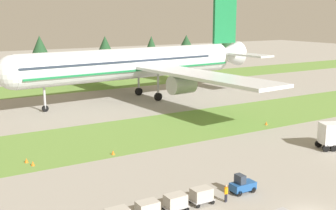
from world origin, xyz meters
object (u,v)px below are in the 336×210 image
(baggage_tug, at_px, (242,185))
(taxiway_marker_1, at_px, (113,152))
(taxiway_marker_0, at_px, (33,163))
(taxiway_marker_2, at_px, (266,123))
(cargo_dolly_third, at_px, (148,208))
(airliner, at_px, (139,63))
(taxiway_marker_3, at_px, (26,160))
(cargo_dolly_second, at_px, (176,201))
(ground_crew_marshaller, at_px, (226,193))
(cargo_dolly_lead, at_px, (201,194))

(baggage_tug, bearing_deg, taxiway_marker_1, -160.06)
(taxiway_marker_0, distance_m, taxiway_marker_2, 37.60)
(cargo_dolly_third, bearing_deg, taxiway_marker_1, 166.16)
(taxiway_marker_1, bearing_deg, cargo_dolly_third, -104.25)
(taxiway_marker_0, relative_size, taxiway_marker_1, 0.99)
(airliner, xyz_separation_m, taxiway_marker_1, (-19.86, -31.31, -7.51))
(taxiway_marker_0, bearing_deg, taxiway_marker_2, -0.09)
(airliner, distance_m, taxiway_marker_3, 42.29)
(cargo_dolly_third, relative_size, taxiway_marker_3, 3.83)
(taxiway_marker_0, xyz_separation_m, taxiway_marker_1, (9.90, -1.14, 0.00))
(airliner, distance_m, cargo_dolly_third, 55.19)
(taxiway_marker_1, relative_size, taxiway_marker_3, 1.00)
(cargo_dolly_second, bearing_deg, baggage_tug, 90.00)
(ground_crew_marshaller, distance_m, taxiway_marker_1, 19.03)
(taxiway_marker_1, bearing_deg, ground_crew_marshaller, -79.27)
(airliner, height_order, taxiway_marker_3, airliner)
(cargo_dolly_third, height_order, taxiway_marker_1, cargo_dolly_third)
(taxiway_marker_1, height_order, taxiway_marker_2, taxiway_marker_1)
(cargo_dolly_third, distance_m, taxiway_marker_1, 18.31)
(airliner, bearing_deg, cargo_dolly_second, 151.34)
(baggage_tug, xyz_separation_m, cargo_dolly_third, (-10.82, 0.08, 0.10))
(airliner, distance_m, cargo_dolly_second, 54.00)
(taxiway_marker_0, bearing_deg, ground_crew_marshaller, -55.87)
(taxiway_marker_1, bearing_deg, airliner, 57.61)
(cargo_dolly_lead, bearing_deg, airliner, 159.69)
(cargo_dolly_third, bearing_deg, cargo_dolly_lead, 90.00)
(cargo_dolly_second, xyz_separation_m, taxiway_marker_2, (29.30, 18.85, -0.64))
(taxiway_marker_2, bearing_deg, cargo_dolly_lead, -144.45)
(cargo_dolly_lead, relative_size, taxiway_marker_3, 3.83)
(baggage_tug, xyz_separation_m, ground_crew_marshaller, (-2.78, -0.87, 0.13))
(cargo_dolly_lead, xyz_separation_m, ground_crew_marshaller, (2.24, -0.91, 0.03))
(cargo_dolly_second, relative_size, cargo_dolly_third, 1.00)
(cargo_dolly_third, distance_m, ground_crew_marshaller, 8.10)
(cargo_dolly_second, bearing_deg, taxiway_marker_1, 175.25)
(cargo_dolly_lead, distance_m, cargo_dolly_third, 5.80)
(taxiway_marker_0, bearing_deg, taxiway_marker_1, -6.59)
(taxiway_marker_0, xyz_separation_m, taxiway_marker_2, (37.60, -0.06, -0.01))
(baggage_tug, height_order, taxiway_marker_0, baggage_tug)
(taxiway_marker_1, bearing_deg, taxiway_marker_2, 2.25)
(taxiway_marker_2, relative_size, taxiway_marker_3, 0.97)
(taxiway_marker_1, bearing_deg, cargo_dolly_second, -95.16)
(cargo_dolly_lead, distance_m, cargo_dolly_second, 2.90)
(cargo_dolly_third, xyz_separation_m, taxiway_marker_1, (4.50, 17.74, -0.63))
(cargo_dolly_second, bearing_deg, taxiway_marker_0, -155.89)
(cargo_dolly_lead, bearing_deg, baggage_tug, 90.00)
(baggage_tug, distance_m, ground_crew_marshaller, 2.92)
(cargo_dolly_lead, xyz_separation_m, cargo_dolly_second, (-2.90, 0.02, 0.00))
(airliner, relative_size, taxiway_marker_1, 125.09)
(taxiway_marker_1, bearing_deg, baggage_tug, -70.46)
(cargo_dolly_second, distance_m, taxiway_marker_3, 22.17)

